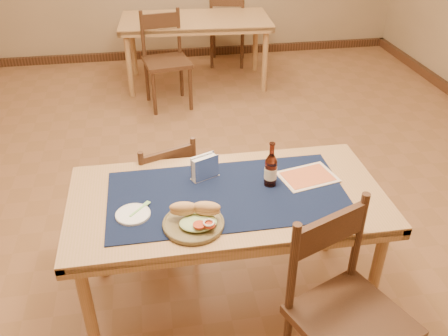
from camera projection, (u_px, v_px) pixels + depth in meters
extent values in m
cube|color=#8E5F3E|center=(208.00, 216.00, 3.48)|extent=(6.00, 7.00, 0.02)
cylinder|color=#AA7950|center=(90.00, 316.00, 2.25)|extent=(0.06, 0.06, 0.71)
cylinder|color=#AA7950|center=(374.00, 279.00, 2.45)|extent=(0.06, 0.06, 0.71)
cylinder|color=#AA7950|center=(97.00, 230.00, 2.79)|extent=(0.06, 0.06, 0.71)
cylinder|color=#AA7950|center=(331.00, 205.00, 2.99)|extent=(0.06, 0.06, 0.71)
cube|color=#AA7950|center=(227.00, 198.00, 2.42)|extent=(1.60, 0.80, 0.04)
cube|color=black|center=(227.00, 195.00, 2.41)|extent=(1.20, 0.60, 0.01)
cube|color=#4A2B1A|center=(173.00, 53.00, 6.33)|extent=(6.00, 0.06, 0.10)
cylinder|color=#AA7950|center=(129.00, 66.00, 5.08)|extent=(0.06, 0.06, 0.71)
cylinder|color=#AA7950|center=(265.00, 61.00, 5.21)|extent=(0.06, 0.06, 0.71)
cylinder|color=#AA7950|center=(133.00, 46.00, 5.63)|extent=(0.06, 0.06, 0.71)
cylinder|color=#AA7950|center=(255.00, 42.00, 5.76)|extent=(0.06, 0.06, 0.71)
cube|color=#AA7950|center=(195.00, 20.00, 5.22)|extent=(1.68, 0.92, 0.04)
cylinder|color=#4A2B1A|center=(174.00, 195.00, 3.33)|extent=(0.03, 0.03, 0.41)
cylinder|color=#4A2B1A|center=(130.00, 210.00, 3.20)|extent=(0.03, 0.03, 0.41)
cylinder|color=#4A2B1A|center=(195.00, 221.00, 3.10)|extent=(0.03, 0.03, 0.41)
cylinder|color=#4A2B1A|center=(149.00, 237.00, 2.96)|extent=(0.03, 0.03, 0.41)
cube|color=#4A2B1A|center=(160.00, 190.00, 3.04)|extent=(0.49, 0.49, 0.04)
cube|color=#4A2B1A|center=(168.00, 160.00, 2.74)|extent=(0.31, 0.14, 0.13)
cylinder|color=#4A2B1A|center=(194.00, 168.00, 2.87)|extent=(0.03, 0.03, 0.42)
cylinder|color=#4A2B1A|center=(143.00, 184.00, 2.73)|extent=(0.03, 0.03, 0.42)
cylinder|color=#4A2B1A|center=(345.00, 311.00, 2.42)|extent=(0.04, 0.04, 0.48)
cube|color=#4A2B1A|center=(352.00, 321.00, 2.07)|extent=(0.59, 0.59, 0.04)
cube|color=#4A2B1A|center=(330.00, 230.00, 2.02)|extent=(0.37, 0.18, 0.15)
cylinder|color=#4A2B1A|center=(293.00, 269.00, 2.00)|extent=(0.04, 0.04, 0.49)
cylinder|color=#4A2B1A|center=(358.00, 237.00, 2.17)|extent=(0.04, 0.04, 0.49)
cylinder|color=#4A2B1A|center=(154.00, 93.00, 4.76)|extent=(0.04, 0.04, 0.47)
cylinder|color=#4A2B1A|center=(190.00, 88.00, 4.86)|extent=(0.04, 0.04, 0.47)
cylinder|color=#4A2B1A|center=(147.00, 80.00, 5.06)|extent=(0.04, 0.04, 0.47)
cylinder|color=#4A2B1A|center=(181.00, 75.00, 5.16)|extent=(0.04, 0.04, 0.47)
cube|color=#4A2B1A|center=(167.00, 62.00, 4.83)|extent=(0.51, 0.51, 0.04)
cube|color=#4A2B1A|center=(160.00, 21.00, 4.79)|extent=(0.38, 0.09, 0.15)
cylinder|color=#4A2B1A|center=(143.00, 35.00, 4.81)|extent=(0.04, 0.04, 0.48)
cylinder|color=#4A2B1A|center=(179.00, 31.00, 4.91)|extent=(0.04, 0.04, 0.48)
cylinder|color=#4A2B1A|center=(243.00, 41.00, 6.19)|extent=(0.04, 0.04, 0.47)
cylinder|color=#4A2B1A|center=(214.00, 40.00, 6.21)|extent=(0.04, 0.04, 0.47)
cylinder|color=#4A2B1A|center=(242.00, 50.00, 5.88)|extent=(0.04, 0.04, 0.47)
cylinder|color=#4A2B1A|center=(212.00, 49.00, 5.90)|extent=(0.04, 0.04, 0.47)
cube|color=#4A2B1A|center=(228.00, 26.00, 5.92)|extent=(0.53, 0.53, 0.04)
cube|color=#4A2B1A|center=(227.00, 0.00, 5.55)|extent=(0.37, 0.12, 0.15)
cylinder|color=#4A2B1A|center=(243.00, 11.00, 5.61)|extent=(0.04, 0.04, 0.48)
cylinder|color=#4A2B1A|center=(211.00, 11.00, 5.63)|extent=(0.04, 0.04, 0.48)
cylinder|color=brown|center=(193.00, 224.00, 2.19)|extent=(0.29, 0.29, 0.02)
torus|color=brown|center=(193.00, 223.00, 2.19)|extent=(0.29, 0.29, 0.01)
ellipsoid|color=#AAC487|center=(198.00, 222.00, 2.16)|extent=(0.17, 0.14, 0.03)
ellipsoid|color=tan|center=(183.00, 209.00, 2.18)|extent=(0.13, 0.06, 0.07)
ellipsoid|color=tan|center=(207.00, 209.00, 2.18)|extent=(0.14, 0.08, 0.07)
cylinder|color=#B23317|center=(199.00, 225.00, 2.12)|extent=(0.06, 0.06, 0.01)
cylinder|color=#B23317|center=(209.00, 225.00, 2.12)|extent=(0.05, 0.05, 0.01)
torus|color=silver|center=(209.00, 223.00, 2.11)|extent=(0.05, 0.05, 0.01)
cylinder|color=white|center=(133.00, 214.00, 2.25)|extent=(0.17, 0.17, 0.01)
torus|color=white|center=(133.00, 214.00, 2.25)|extent=(0.17, 0.17, 0.01)
cube|color=#88D072|center=(138.00, 211.00, 2.27)|extent=(0.08, 0.09, 0.00)
cube|color=#88D072|center=(147.00, 203.00, 2.32)|extent=(0.04, 0.04, 0.00)
cylinder|color=#4F1B0E|center=(271.00, 173.00, 2.44)|extent=(0.06, 0.06, 0.14)
cone|color=#4F1B0E|center=(271.00, 158.00, 2.39)|extent=(0.06, 0.06, 0.04)
cylinder|color=#4F1B0E|center=(272.00, 149.00, 2.36)|extent=(0.02, 0.02, 0.06)
cylinder|color=#4F1B0E|center=(272.00, 144.00, 2.35)|extent=(0.03, 0.03, 0.01)
cylinder|color=#FCF0C9|center=(271.00, 173.00, 2.44)|extent=(0.07, 0.07, 0.06)
cube|color=silver|center=(205.00, 177.00, 2.53)|extent=(0.16, 0.11, 0.00)
cube|color=silver|center=(207.00, 169.00, 2.48)|extent=(0.13, 0.06, 0.13)
cube|color=silver|center=(202.00, 165.00, 2.51)|extent=(0.13, 0.06, 0.13)
cube|color=silver|center=(205.00, 168.00, 2.50)|extent=(0.14, 0.09, 0.12)
cube|color=#479CE4|center=(207.00, 167.00, 2.48)|extent=(0.09, 0.04, 0.04)
cube|color=beige|center=(308.00, 177.00, 2.53)|extent=(0.33, 0.27, 0.00)
cube|color=#C55D33|center=(308.00, 176.00, 2.53)|extent=(0.28, 0.23, 0.00)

